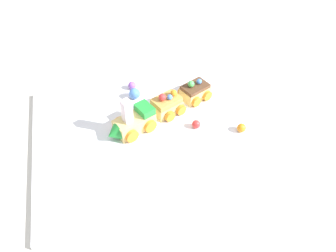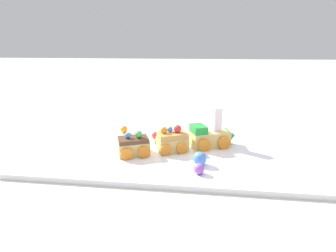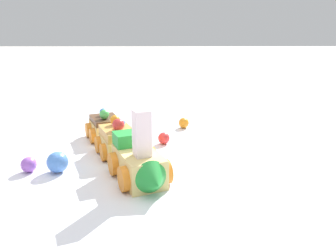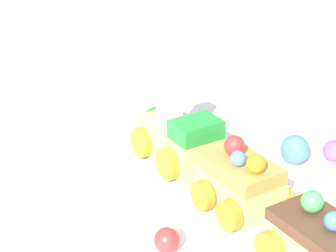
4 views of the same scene
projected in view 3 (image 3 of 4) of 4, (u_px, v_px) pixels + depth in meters
The scene contains 9 objects.
ground_plane at pixel (153, 161), 0.55m from camera, with size 10.00×10.00×0.00m, color beige.
display_board at pixel (153, 158), 0.55m from camera, with size 0.68×0.46×0.01m, color white.
cake_train_locomotive at pixel (140, 163), 0.44m from camera, with size 0.13×0.10×0.10m.
cake_car_caramel at pixel (118, 140), 0.54m from camera, with size 0.09×0.09×0.07m.
cake_car_chocolate at pixel (105, 128), 0.62m from camera, with size 0.09×0.09×0.06m.
gumball_orange at pixel (184, 123), 0.70m from camera, with size 0.02×0.02×0.02m, color orange.
gumball_purple at pixel (29, 165), 0.47m from camera, with size 0.02×0.02×0.02m, color #9956C6.
gumball_red at pixel (164, 138), 0.60m from camera, with size 0.02×0.02×0.02m, color red.
gumball_blue at pixel (57, 162), 0.47m from camera, with size 0.03×0.03×0.03m, color #4C84E0.
Camera 3 is at (0.51, 0.02, 0.21)m, focal length 35.00 mm.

